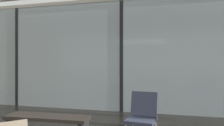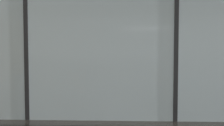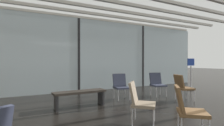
% 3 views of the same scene
% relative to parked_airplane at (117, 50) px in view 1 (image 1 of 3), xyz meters
% --- Properties ---
extents(glass_curtain_wall, '(14.00, 0.08, 3.19)m').
position_rel_parked_airplane_xyz_m(glass_curtain_wall, '(1.36, -5.26, -0.49)').
color(glass_curtain_wall, silver).
rests_on(glass_curtain_wall, ground).
extents(window_mullion_0, '(0.10, 0.12, 3.19)m').
position_rel_parked_airplane_xyz_m(window_mullion_0, '(-2.14, -5.26, -0.49)').
color(window_mullion_0, black).
rests_on(window_mullion_0, ground).
extents(window_mullion_1, '(0.10, 0.12, 3.19)m').
position_rel_parked_airplane_xyz_m(window_mullion_1, '(1.36, -5.26, -0.49)').
color(window_mullion_1, black).
rests_on(window_mullion_1, ground).
extents(parked_airplane, '(13.20, 4.17, 4.17)m').
position_rel_parked_airplane_xyz_m(parked_airplane, '(0.00, 0.00, 0.00)').
color(parked_airplane, '#B2BCD6').
rests_on(parked_airplane, ground).
extents(lounge_chair_7, '(0.55, 0.59, 0.87)m').
position_rel_parked_airplane_xyz_m(lounge_chair_7, '(2.19, -7.45, -1.59)').
color(lounge_chair_7, '#33384C').
rests_on(lounge_chair_7, ground).
extents(waiting_bench, '(1.52, 0.47, 0.47)m').
position_rel_parked_airplane_xyz_m(waiting_bench, '(0.57, -7.89, -1.72)').
color(waiting_bench, '#28231E').
rests_on(waiting_bench, ground).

